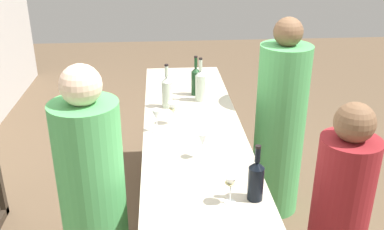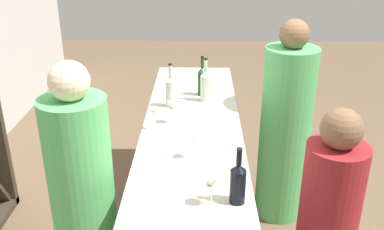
# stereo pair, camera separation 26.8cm
# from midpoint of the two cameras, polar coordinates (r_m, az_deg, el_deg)

# --- Properties ---
(bar_counter) EXTENTS (2.46, 0.67, 0.95)m
(bar_counter) POSITION_cam_midpoint_polar(r_m,az_deg,el_deg) (3.26, -2.38, -8.44)
(bar_counter) COLOR gray
(bar_counter) RESTS_ON ground
(wine_bottle_leftmost_near_black) EXTENTS (0.08, 0.08, 0.30)m
(wine_bottle_leftmost_near_black) POSITION_cam_midpoint_polar(r_m,az_deg,el_deg) (2.17, 4.85, -8.47)
(wine_bottle_leftmost_near_black) COLOR black
(wine_bottle_leftmost_near_black) RESTS_ON bar_counter
(wine_bottle_second_left_clear_pale) EXTENTS (0.08, 0.08, 0.33)m
(wine_bottle_second_left_clear_pale) POSITION_cam_midpoint_polar(r_m,az_deg,el_deg) (3.24, -5.66, 3.10)
(wine_bottle_second_left_clear_pale) COLOR #B7C6B2
(wine_bottle_second_left_clear_pale) RESTS_ON bar_counter
(wine_bottle_center_clear_pale) EXTENTS (0.08, 0.08, 0.34)m
(wine_bottle_center_clear_pale) POSITION_cam_midpoint_polar(r_m,az_deg,el_deg) (3.35, -1.19, 3.99)
(wine_bottle_center_clear_pale) COLOR #B7C6B2
(wine_bottle_center_clear_pale) RESTS_ON bar_counter
(wine_bottle_second_right_olive_green) EXTENTS (0.07, 0.07, 0.32)m
(wine_bottle_second_right_olive_green) POSITION_cam_midpoint_polar(r_m,az_deg,el_deg) (3.47, -1.72, 4.54)
(wine_bottle_second_right_olive_green) COLOR #193D1E
(wine_bottle_second_right_olive_green) RESTS_ON bar_counter
(wine_glass_near_left) EXTENTS (0.07, 0.07, 0.15)m
(wine_glass_near_left) POSITION_cam_midpoint_polar(r_m,az_deg,el_deg) (2.13, 1.46, -9.03)
(wine_glass_near_left) COLOR white
(wine_glass_near_left) RESTS_ON bar_counter
(wine_glass_near_center) EXTENTS (0.06, 0.06, 0.16)m
(wine_glass_near_center) POSITION_cam_midpoint_polar(r_m,az_deg,el_deg) (2.53, -1.63, -3.45)
(wine_glass_near_center) COLOR white
(wine_glass_near_center) RESTS_ON bar_counter
(wine_glass_near_right) EXTENTS (0.07, 0.07, 0.16)m
(wine_glass_near_right) POSITION_cam_midpoint_polar(r_m,az_deg,el_deg) (2.97, -5.05, 0.76)
(wine_glass_near_right) COLOR white
(wine_glass_near_right) RESTS_ON bar_counter
(wine_glass_far_left) EXTENTS (0.07, 0.07, 0.16)m
(wine_glass_far_left) POSITION_cam_midpoint_polar(r_m,az_deg,el_deg) (2.87, -7.37, -0.15)
(wine_glass_far_left) COLOR white
(wine_glass_far_left) RESTS_ON bar_counter
(person_center_guest) EXTENTS (0.49, 0.49, 1.61)m
(person_center_guest) POSITION_cam_midpoint_polar(r_m,az_deg,el_deg) (3.47, 9.25, -1.72)
(person_center_guest) COLOR #4CA559
(person_center_guest) RESTS_ON ground
(person_right_guest) EXTENTS (0.40, 0.40, 1.60)m
(person_right_guest) POSITION_cam_midpoint_polar(r_m,az_deg,el_deg) (2.57, -15.64, -12.32)
(person_right_guest) COLOR #4CA559
(person_right_guest) RESTS_ON ground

